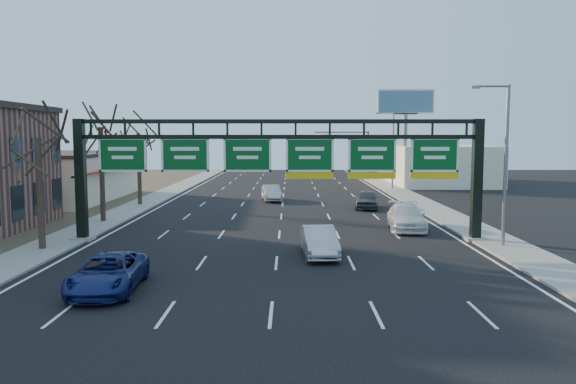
{
  "coord_description": "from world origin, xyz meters",
  "views": [
    {
      "loc": [
        0.65,
        -25.0,
        6.15
      ],
      "look_at": [
        0.56,
        4.96,
        3.2
      ],
      "focal_mm": 35.0,
      "sensor_mm": 36.0,
      "label": 1
    }
  ],
  "objects_px": {
    "car_blue_suv": "(108,273)",
    "car_silver_sedan": "(319,242)",
    "sign_gantry": "(281,163)",
    "car_white_wagon": "(406,217)"
  },
  "relations": [
    {
      "from": "sign_gantry",
      "to": "car_silver_sedan",
      "type": "height_order",
      "value": "sign_gantry"
    },
    {
      "from": "car_white_wagon",
      "to": "car_blue_suv",
      "type": "bearing_deg",
      "value": -128.83
    },
    {
      "from": "car_blue_suv",
      "to": "car_silver_sedan",
      "type": "xyz_separation_m",
      "value": [
        8.79,
        6.58,
        0.04
      ]
    },
    {
      "from": "sign_gantry",
      "to": "car_silver_sedan",
      "type": "distance_m",
      "value": 6.24
    },
    {
      "from": "sign_gantry",
      "to": "car_white_wagon",
      "type": "height_order",
      "value": "sign_gantry"
    },
    {
      "from": "car_blue_suv",
      "to": "car_silver_sedan",
      "type": "distance_m",
      "value": 10.98
    },
    {
      "from": "car_silver_sedan",
      "to": "car_white_wagon",
      "type": "xyz_separation_m",
      "value": [
        6.26,
        8.53,
        0.06
      ]
    },
    {
      "from": "car_blue_suv",
      "to": "car_white_wagon",
      "type": "xyz_separation_m",
      "value": [
        15.05,
        15.11,
        0.1
      ]
    },
    {
      "from": "car_blue_suv",
      "to": "sign_gantry",
      "type": "bearing_deg",
      "value": 55.49
    },
    {
      "from": "car_white_wagon",
      "to": "sign_gantry",
      "type": "bearing_deg",
      "value": -147.73
    }
  ]
}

